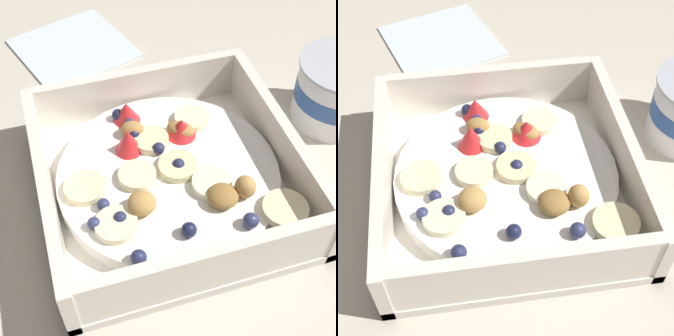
{
  "view_description": "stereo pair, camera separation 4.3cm",
  "coord_description": "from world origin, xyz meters",
  "views": [
    {
      "loc": [
        0.27,
        -0.06,
        0.35
      ],
      "look_at": [
        -0.0,
        0.02,
        0.03
      ],
      "focal_mm": 53.25,
      "sensor_mm": 36.0,
      "label": 1
    },
    {
      "loc": [
        0.28,
        -0.02,
        0.35
      ],
      "look_at": [
        -0.0,
        0.02,
        0.03
      ],
      "focal_mm": 53.25,
      "sensor_mm": 36.0,
      "label": 2
    }
  ],
  "objects": [
    {
      "name": "ground_plane",
      "position": [
        0.0,
        0.0,
        0.0
      ],
      "size": [
        2.4,
        2.4,
        0.0
      ],
      "primitive_type": "plane",
      "color": "beige"
    },
    {
      "name": "folded_napkin",
      "position": [
        -0.24,
        -0.03,
        0.0
      ],
      "size": [
        0.15,
        0.15,
        0.01
      ],
      "primitive_type": "cube",
      "rotation": [
        0.0,
        0.0,
        0.32
      ],
      "color": "silver",
      "rests_on": "ground"
    },
    {
      "name": "fruit_bowl",
      "position": [
        -0.0,
        0.02,
        0.02
      ],
      "size": [
        0.22,
        0.22,
        0.06
      ],
      "color": "white",
      "rests_on": "ground"
    }
  ]
}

